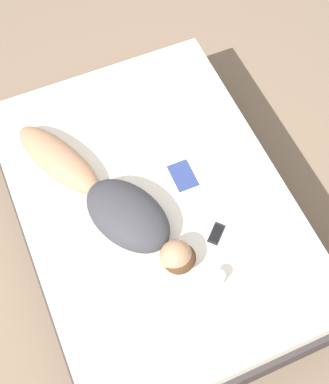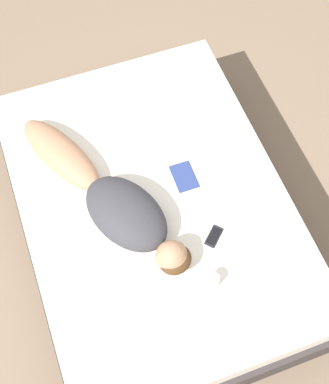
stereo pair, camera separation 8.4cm
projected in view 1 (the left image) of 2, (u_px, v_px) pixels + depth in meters
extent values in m
plane|color=#7A6651|center=(155.00, 235.00, 3.57)|extent=(12.00, 12.00, 0.00)
cube|color=#383333|center=(155.00, 225.00, 3.43)|extent=(1.57, 2.18, 0.31)
cube|color=silver|center=(154.00, 207.00, 3.21)|extent=(1.51, 2.12, 0.20)
ellipsoid|color=#A37556|center=(58.00, 159.00, 3.17)|extent=(0.47, 0.69, 0.14)
ellipsoid|color=#333338|center=(128.00, 215.00, 2.96)|extent=(0.55, 0.65, 0.20)
ellipsoid|color=#472D19|center=(179.00, 259.00, 2.84)|extent=(0.24, 0.23, 0.10)
sphere|color=#A37556|center=(176.00, 256.00, 2.85)|extent=(0.18, 0.18, 0.18)
cube|color=silver|center=(214.00, 165.00, 3.23)|extent=(0.21, 0.28, 0.01)
cube|color=silver|center=(183.00, 176.00, 3.19)|extent=(0.21, 0.28, 0.01)
cube|color=navy|center=(183.00, 176.00, 3.18)|extent=(0.13, 0.20, 0.00)
cylinder|color=white|center=(218.00, 278.00, 2.85)|extent=(0.07, 0.07, 0.08)
cylinder|color=black|center=(218.00, 276.00, 2.82)|extent=(0.06, 0.06, 0.00)
torus|color=white|center=(211.00, 281.00, 2.84)|extent=(0.06, 0.01, 0.06)
cube|color=black|center=(216.00, 234.00, 3.01)|extent=(0.14, 0.14, 0.01)
cube|color=black|center=(216.00, 233.00, 3.01)|extent=(0.11, 0.11, 0.00)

